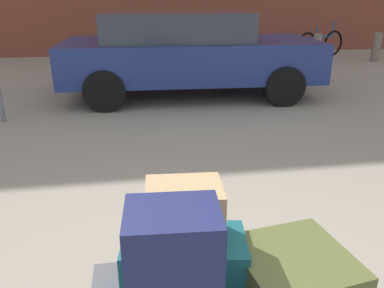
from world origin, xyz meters
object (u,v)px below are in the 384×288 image
(duffel_bag_tan_topmost_pile, at_px, (184,213))
(bollard_kerb_far, at_px, (376,47))
(parked_car, at_px, (187,52))
(bicycle_leaning, at_px, (320,44))
(bollard_kerb_near, at_px, (262,50))
(duffel_bag_teal_front_right, at_px, (185,266))
(suitcase_olive_center, at_px, (293,279))
(bollard_kerb_mid, at_px, (316,48))

(duffel_bag_tan_topmost_pile, distance_m, bollard_kerb_far, 10.15)
(parked_car, bearing_deg, bicycle_leaning, 40.07)
(bicycle_leaning, distance_m, bollard_kerb_far, 1.44)
(duffel_bag_tan_topmost_pile, relative_size, bollard_kerb_near, 0.46)
(duffel_bag_teal_front_right, height_order, bollard_kerb_near, bollard_kerb_near)
(suitcase_olive_center, relative_size, duffel_bag_tan_topmost_pile, 1.46)
(parked_car, relative_size, bollard_kerb_near, 5.99)
(bicycle_leaning, relative_size, bollard_kerb_mid, 2.29)
(suitcase_olive_center, relative_size, parked_car, 0.11)
(duffel_bag_tan_topmost_pile, height_order, bicycle_leaning, bicycle_leaning)
(bollard_kerb_mid, bearing_deg, duffel_bag_tan_topmost_pile, -119.85)
(suitcase_olive_center, height_order, duffel_bag_tan_topmost_pile, duffel_bag_tan_topmost_pile)
(suitcase_olive_center, bearing_deg, parked_car, 78.46)
(bicycle_leaning, bearing_deg, duffel_bag_tan_topmost_pile, -120.06)
(duffel_bag_teal_front_right, xyz_separation_m, duffel_bag_tan_topmost_pile, (-0.00, -0.00, 0.29))
(bollard_kerb_far, bearing_deg, bollard_kerb_mid, 180.00)
(duffel_bag_tan_topmost_pile, distance_m, bicycle_leaning, 10.15)
(duffel_bag_teal_front_right, relative_size, bollard_kerb_near, 0.79)
(parked_car, bearing_deg, bollard_kerb_near, 50.37)
(bollard_kerb_mid, bearing_deg, parked_car, -143.48)
(duffel_bag_tan_topmost_pile, bearing_deg, bollard_kerb_mid, 64.20)
(bicycle_leaning, xyz_separation_m, bollard_kerb_far, (1.19, -0.81, -0.01))
(duffel_bag_tan_topmost_pile, relative_size, bollard_kerb_mid, 0.46)
(duffel_bag_tan_topmost_pile, xyz_separation_m, bollard_kerb_near, (3.10, 7.97, -0.42))
(bollard_kerb_mid, distance_m, bollard_kerb_far, 1.70)
(parked_car, xyz_separation_m, bollard_kerb_near, (2.33, 2.82, -0.39))
(suitcase_olive_center, relative_size, bollard_kerb_mid, 0.67)
(duffel_bag_teal_front_right, distance_m, bollard_kerb_near, 8.55)
(bicycle_leaning, distance_m, bollard_kerb_mid, 0.96)
(suitcase_olive_center, distance_m, bicycle_leaning, 10.03)
(suitcase_olive_center, height_order, bollard_kerb_mid, bollard_kerb_mid)
(bollard_kerb_near, bearing_deg, bollard_kerb_far, 0.00)
(bicycle_leaning, height_order, bollard_kerb_mid, bicycle_leaning)
(bollard_kerb_far, bearing_deg, suitcase_olive_center, -125.49)
(duffel_bag_tan_topmost_pile, xyz_separation_m, bicycle_leaning, (5.08, 8.78, -0.42))
(duffel_bag_teal_front_right, height_order, duffel_bag_tan_topmost_pile, duffel_bag_tan_topmost_pile)
(duffel_bag_teal_front_right, bearing_deg, bicycle_leaning, 68.28)
(bicycle_leaning, relative_size, bollard_kerb_far, 2.29)
(bollard_kerb_near, bearing_deg, duffel_bag_teal_front_right, -111.27)
(bollard_kerb_near, bearing_deg, duffel_bag_tan_topmost_pile, -111.27)
(duffel_bag_teal_front_right, xyz_separation_m, bicycle_leaning, (5.08, 8.78, -0.12))
(duffel_bag_teal_front_right, bearing_deg, bollard_kerb_far, 60.14)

